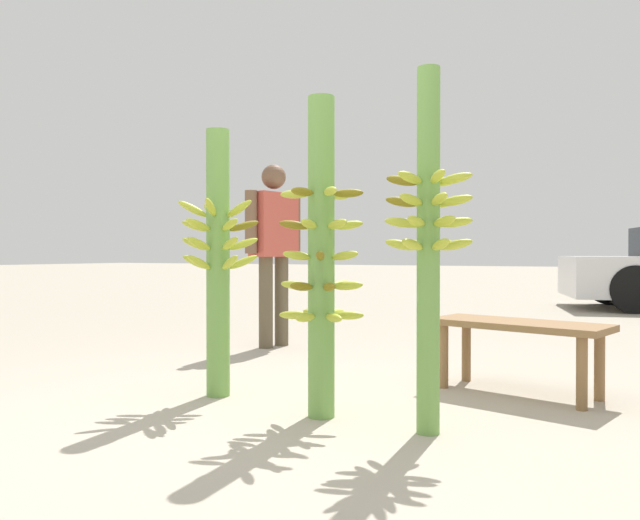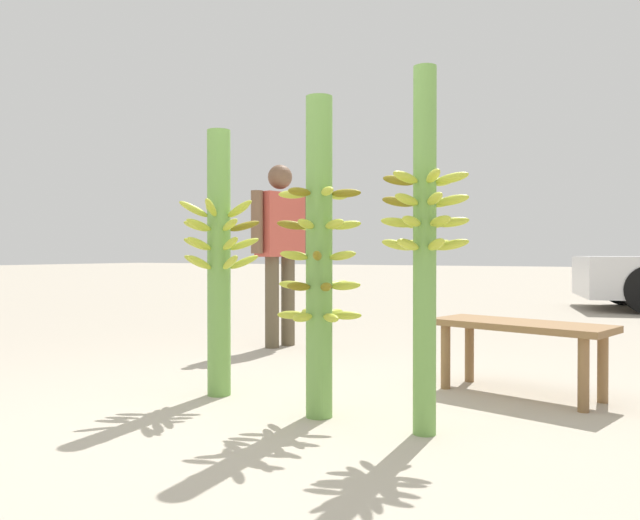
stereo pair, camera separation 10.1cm
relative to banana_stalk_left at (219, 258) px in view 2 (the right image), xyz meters
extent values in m
plane|color=#A89E8C|center=(0.67, -0.39, -0.83)|extent=(80.00, 80.00, 0.00)
cylinder|color=#6B9E47|center=(0.00, 0.00, -0.03)|extent=(0.14, 0.14, 1.59)
ellipsoid|color=#ADB733|center=(-0.12, 0.08, 0.29)|extent=(0.18, 0.14, 0.13)
ellipsoid|color=#ADB733|center=(-0.12, -0.09, 0.29)|extent=(0.17, 0.15, 0.13)
ellipsoid|color=#ADB733|center=(0.05, -0.14, 0.29)|extent=(0.10, 0.19, 0.13)
ellipsoid|color=#ADB733|center=(0.15, 0.00, 0.29)|extent=(0.19, 0.05, 0.13)
ellipsoid|color=#ADB733|center=(0.04, 0.14, 0.29)|extent=(0.09, 0.19, 0.13)
ellipsoid|color=#736414|center=(0.11, 0.11, 0.19)|extent=(0.17, 0.16, 0.09)
ellipsoid|color=#736414|center=(-0.07, 0.14, 0.19)|extent=(0.12, 0.19, 0.09)
ellipsoid|color=#ADB733|center=(-0.15, -0.02, 0.19)|extent=(0.20, 0.07, 0.09)
ellipsoid|color=#ADB733|center=(-0.03, -0.15, 0.19)|extent=(0.08, 0.20, 0.09)
ellipsoid|color=#ADB733|center=(0.14, -0.07, 0.19)|extent=(0.19, 0.13, 0.09)
ellipsoid|color=#ADB733|center=(-0.15, -0.02, 0.08)|extent=(0.20, 0.07, 0.10)
ellipsoid|color=#ADB733|center=(-0.03, -0.15, 0.08)|extent=(0.08, 0.20, 0.10)
ellipsoid|color=#ADB733|center=(0.14, -0.07, 0.08)|extent=(0.19, 0.13, 0.10)
ellipsoid|color=#ADB733|center=(0.11, 0.11, 0.08)|extent=(0.17, 0.17, 0.10)
ellipsoid|color=#ADB733|center=(-0.07, 0.14, 0.08)|extent=(0.12, 0.19, 0.10)
ellipsoid|color=#ADB733|center=(-0.02, -0.15, -0.03)|extent=(0.07, 0.19, 0.11)
ellipsoid|color=#ADB733|center=(0.14, -0.07, -0.03)|extent=(0.19, 0.13, 0.11)
ellipsoid|color=#ADB733|center=(0.11, 0.11, -0.03)|extent=(0.17, 0.17, 0.11)
ellipsoid|color=#ADB733|center=(-0.07, 0.14, -0.03)|extent=(0.12, 0.19, 0.11)
ellipsoid|color=#ADB733|center=(-0.15, -0.02, -0.03)|extent=(0.19, 0.07, 0.11)
cylinder|color=#6B9E47|center=(0.77, -0.16, 0.01)|extent=(0.14, 0.14, 1.67)
ellipsoid|color=#ADB733|center=(0.63, -0.19, 0.34)|extent=(0.16, 0.08, 0.05)
ellipsoid|color=#736414|center=(0.73, -0.30, 0.34)|extent=(0.08, 0.16, 0.05)
ellipsoid|color=#ADB733|center=(0.87, -0.26, 0.34)|extent=(0.14, 0.14, 0.05)
ellipsoid|color=#736414|center=(0.91, -0.12, 0.34)|extent=(0.16, 0.08, 0.05)
ellipsoid|color=#ADB733|center=(0.81, -0.02, 0.34)|extent=(0.08, 0.16, 0.05)
ellipsoid|color=#ADB733|center=(0.67, -0.05, 0.34)|extent=(0.14, 0.14, 0.05)
ellipsoid|color=#ADB733|center=(0.89, -0.08, 0.17)|extent=(0.16, 0.12, 0.06)
ellipsoid|color=#ADB733|center=(0.77, -0.01, 0.17)|extent=(0.05, 0.16, 0.06)
ellipsoid|color=#ADB733|center=(0.64, -0.09, 0.17)|extent=(0.16, 0.12, 0.06)
ellipsoid|color=#736414|center=(0.65, -0.23, 0.17)|extent=(0.16, 0.12, 0.06)
ellipsoid|color=#ADB733|center=(0.77, -0.30, 0.17)|extent=(0.05, 0.16, 0.06)
ellipsoid|color=#ADB733|center=(0.89, -0.23, 0.17)|extent=(0.16, 0.12, 0.06)
ellipsoid|color=#736414|center=(0.83, -0.29, 0.01)|extent=(0.11, 0.16, 0.07)
ellipsoid|color=#ADB733|center=(0.91, -0.17, 0.01)|extent=(0.16, 0.06, 0.07)
ellipsoid|color=#ADB733|center=(0.85, -0.04, 0.01)|extent=(0.13, 0.16, 0.07)
ellipsoid|color=#ADB733|center=(0.71, -0.03, 0.01)|extent=(0.11, 0.16, 0.07)
ellipsoid|color=#ADB733|center=(0.63, -0.14, 0.01)|extent=(0.16, 0.06, 0.07)
ellipsoid|color=#ADB733|center=(0.69, -0.27, 0.01)|extent=(0.13, 0.16, 0.07)
ellipsoid|color=#ADB733|center=(0.81, -0.02, -0.14)|extent=(0.09, 0.16, 0.06)
ellipsoid|color=#ADB733|center=(0.67, -0.05, -0.14)|extent=(0.14, 0.15, 0.06)
ellipsoid|color=#ADB733|center=(0.63, -0.19, -0.14)|extent=(0.16, 0.08, 0.06)
ellipsoid|color=#736414|center=(0.72, -0.29, -0.14)|extent=(0.09, 0.16, 0.06)
ellipsoid|color=#736414|center=(0.86, -0.26, -0.14)|extent=(0.14, 0.15, 0.06)
ellipsoid|color=#ADB733|center=(0.91, -0.13, -0.14)|extent=(0.16, 0.08, 0.06)
ellipsoid|color=#ADB733|center=(0.88, -0.24, -0.30)|extent=(0.15, 0.13, 0.04)
ellipsoid|color=#ADB733|center=(0.90, -0.10, -0.30)|extent=(0.16, 0.10, 0.04)
ellipsoid|color=#ADB733|center=(0.79, -0.01, -0.30)|extent=(0.06, 0.16, 0.04)
ellipsoid|color=#ADB733|center=(0.65, -0.07, -0.30)|extent=(0.15, 0.13, 0.04)
ellipsoid|color=#ADB733|center=(0.64, -0.21, -0.30)|extent=(0.16, 0.10, 0.04)
ellipsoid|color=#ADB733|center=(0.75, -0.30, -0.30)|extent=(0.06, 0.16, 0.04)
cylinder|color=#6B9E47|center=(1.35, -0.20, 0.04)|extent=(0.11, 0.11, 1.73)
ellipsoid|color=#736414|center=(1.23, -0.21, 0.37)|extent=(0.17, 0.06, 0.07)
ellipsoid|color=#ADB733|center=(1.30, -0.31, 0.37)|extent=(0.11, 0.17, 0.07)
ellipsoid|color=#ADB733|center=(1.43, -0.30, 0.37)|extent=(0.13, 0.16, 0.07)
ellipsoid|color=#ADB733|center=(1.48, -0.18, 0.37)|extent=(0.17, 0.06, 0.07)
ellipsoid|color=#ADB733|center=(1.41, -0.08, 0.37)|extent=(0.11, 0.17, 0.07)
ellipsoid|color=#ADB733|center=(1.28, -0.09, 0.37)|extent=(0.13, 0.16, 0.07)
ellipsoid|color=#ADB733|center=(1.31, -0.32, 0.27)|extent=(0.10, 0.17, 0.07)
ellipsoid|color=#ADB733|center=(1.43, -0.30, 0.27)|extent=(0.14, 0.15, 0.07)
ellipsoid|color=#ADB733|center=(1.48, -0.18, 0.27)|extent=(0.17, 0.07, 0.07)
ellipsoid|color=#ADB733|center=(1.40, -0.08, 0.27)|extent=(0.10, 0.17, 0.07)
ellipsoid|color=#ADB733|center=(1.27, -0.10, 0.27)|extent=(0.14, 0.15, 0.07)
ellipsoid|color=#736414|center=(1.23, -0.22, 0.27)|extent=(0.17, 0.07, 0.07)
ellipsoid|color=#ADB733|center=(1.33, -0.32, 0.17)|extent=(0.07, 0.17, 0.06)
ellipsoid|color=#ADB733|center=(1.45, -0.28, 0.17)|extent=(0.15, 0.14, 0.06)
ellipsoid|color=#ADB733|center=(1.47, -0.15, 0.17)|extent=(0.17, 0.10, 0.06)
ellipsoid|color=#ADB733|center=(1.37, -0.07, 0.17)|extent=(0.07, 0.17, 0.06)
ellipsoid|color=#ADB733|center=(1.25, -0.12, 0.17)|extent=(0.15, 0.14, 0.06)
ellipsoid|color=#ADB733|center=(1.23, -0.24, 0.17)|extent=(0.17, 0.10, 0.06)
ellipsoid|color=#ADB733|center=(1.31, -0.32, 0.07)|extent=(0.09, 0.17, 0.08)
ellipsoid|color=#ADB733|center=(1.44, -0.29, 0.07)|extent=(0.14, 0.15, 0.08)
ellipsoid|color=#ADB733|center=(1.48, -0.17, 0.07)|extent=(0.17, 0.08, 0.08)
ellipsoid|color=#ADB733|center=(1.39, -0.08, 0.07)|extent=(0.09, 0.17, 0.08)
ellipsoid|color=#ADB733|center=(1.27, -0.10, 0.07)|extent=(0.14, 0.15, 0.08)
ellipsoid|color=#ADB733|center=(1.23, -0.22, 0.07)|extent=(0.17, 0.08, 0.08)
cylinder|color=brown|center=(-0.74, 1.74, -0.42)|extent=(0.15, 0.15, 0.82)
cylinder|color=brown|center=(-0.69, 1.94, -0.42)|extent=(0.15, 0.15, 0.82)
cube|color=#BF4C3F|center=(-0.71, 1.84, 0.29)|extent=(0.31, 0.49, 0.58)
cylinder|color=brown|center=(-0.78, 1.57, 0.30)|extent=(0.13, 0.13, 0.55)
cylinder|color=brown|center=(-0.64, 2.12, 0.30)|extent=(0.13, 0.13, 0.55)
sphere|color=brown|center=(-0.71, 1.84, 0.72)|extent=(0.22, 0.22, 0.22)
cube|color=olive|center=(1.60, 0.85, -0.41)|extent=(1.11, 0.67, 0.04)
cylinder|color=olive|center=(1.23, 1.11, -0.63)|extent=(0.06, 0.06, 0.40)
cylinder|color=olive|center=(2.05, 0.89, -0.63)|extent=(0.06, 0.06, 0.40)
cylinder|color=olive|center=(1.15, 0.82, -0.63)|extent=(0.06, 0.06, 0.40)
cylinder|color=olive|center=(1.98, 0.60, -0.63)|extent=(0.06, 0.06, 0.40)
cylinder|color=black|center=(1.87, 8.43, -0.48)|extent=(0.72, 0.36, 0.69)
camera|label=1|loc=(2.21, -3.06, 0.03)|focal=35.00mm
camera|label=2|loc=(2.30, -3.01, 0.03)|focal=35.00mm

